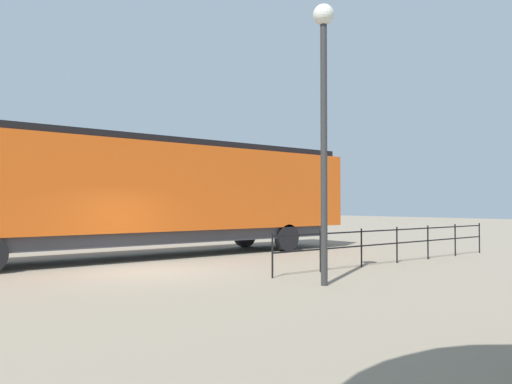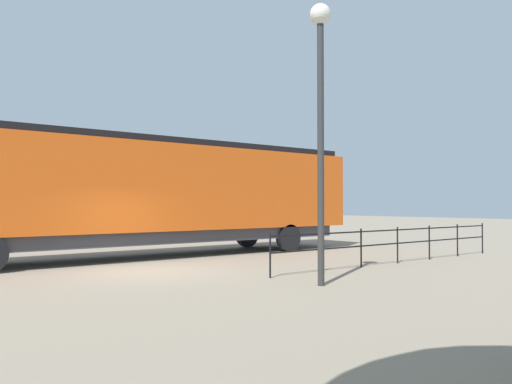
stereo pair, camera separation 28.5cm
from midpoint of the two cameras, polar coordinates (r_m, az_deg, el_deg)
name	(u,v)px [view 2 (the right image)]	position (r m, az deg, el deg)	size (l,w,h in m)	color
ground_plane	(149,272)	(15.26, -11.23, -8.59)	(120.00, 120.00, 0.00)	gray
locomotive	(164,192)	(19.52, -9.68, 0.03)	(3.09, 17.47, 4.29)	#D15114
lamp_post	(321,90)	(12.70, 7.77, 11.03)	(0.51, 0.51, 6.74)	#2D2D2D
platform_fence	(397,240)	(17.62, 15.77, -5.09)	(0.05, 10.92, 1.18)	black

